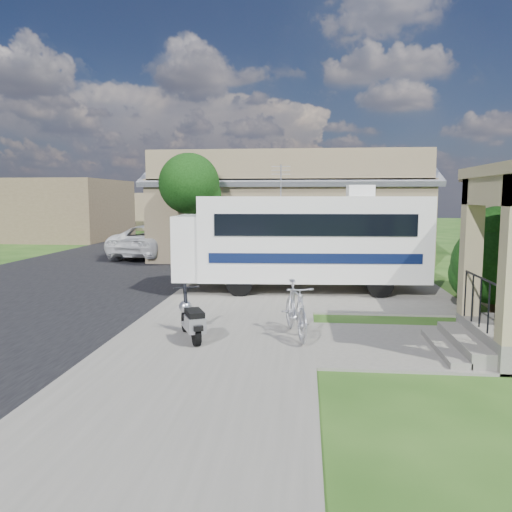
# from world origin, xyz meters

# --- Properties ---
(ground) EXTENTS (120.00, 120.00, 0.00)m
(ground) POSITION_xyz_m (0.00, 0.00, 0.00)
(ground) COLOR #1D4011
(street_slab) EXTENTS (9.00, 80.00, 0.02)m
(street_slab) POSITION_xyz_m (-7.50, 10.00, 0.01)
(street_slab) COLOR black
(street_slab) RESTS_ON ground
(sidewalk_slab) EXTENTS (4.00, 80.00, 0.06)m
(sidewalk_slab) POSITION_xyz_m (-1.00, 10.00, 0.03)
(sidewalk_slab) COLOR #65615B
(sidewalk_slab) RESTS_ON ground
(driveway_slab) EXTENTS (7.00, 6.00, 0.05)m
(driveway_slab) POSITION_xyz_m (1.50, 4.50, 0.03)
(driveway_slab) COLOR #65615B
(driveway_slab) RESTS_ON ground
(walk_slab) EXTENTS (4.00, 3.00, 0.05)m
(walk_slab) POSITION_xyz_m (3.00, -1.00, 0.03)
(walk_slab) COLOR #65615B
(walk_slab) RESTS_ON ground
(warehouse) EXTENTS (12.50, 8.40, 5.04)m
(warehouse) POSITION_xyz_m (0.00, 13.97, 1.99)
(warehouse) COLOR #816B50
(warehouse) RESTS_ON ground
(distant_bldg_far) EXTENTS (10.00, 8.00, 4.00)m
(distant_bldg_far) POSITION_xyz_m (-17.00, 22.00, 2.00)
(distant_bldg_far) COLOR brown
(distant_bldg_far) RESTS_ON ground
(distant_bldg_near) EXTENTS (8.00, 7.00, 3.20)m
(distant_bldg_near) POSITION_xyz_m (-15.00, 34.00, 1.60)
(distant_bldg_near) COLOR #816B50
(distant_bldg_near) RESTS_ON ground
(street_tree_a) EXTENTS (2.44, 2.40, 4.58)m
(street_tree_a) POSITION_xyz_m (-3.70, 9.05, 3.25)
(street_tree_a) COLOR #311D16
(street_tree_a) RESTS_ON ground
(street_tree_b) EXTENTS (2.44, 2.40, 4.73)m
(street_tree_b) POSITION_xyz_m (-3.70, 19.05, 3.39)
(street_tree_b) COLOR #311D16
(street_tree_b) RESTS_ON ground
(street_tree_c) EXTENTS (2.44, 2.40, 4.42)m
(street_tree_c) POSITION_xyz_m (-3.70, 28.05, 3.10)
(street_tree_c) COLOR #311D16
(street_tree_c) RESTS_ON ground
(motorhome) EXTENTS (7.45, 2.75, 3.76)m
(motorhome) POSITION_xyz_m (0.71, 4.47, 1.61)
(motorhome) COLOR silver
(motorhome) RESTS_ON ground
(shrub) EXTENTS (2.15, 2.05, 2.64)m
(shrub) POSITION_xyz_m (5.35, 1.88, 1.35)
(shrub) COLOR #311D16
(shrub) RESTS_ON ground
(scooter) EXTENTS (0.84, 1.42, 0.99)m
(scooter) POSITION_xyz_m (-1.40, -1.14, 0.45)
(scooter) COLOR black
(scooter) RESTS_ON ground
(bicycle) EXTENTS (0.94, 1.91, 1.11)m
(bicycle) POSITION_xyz_m (0.62, -0.67, 0.55)
(bicycle) COLOR #AEADB5
(bicycle) RESTS_ON ground
(pickup_truck) EXTENTS (3.66, 6.02, 1.56)m
(pickup_truck) POSITION_xyz_m (-6.20, 12.60, 0.78)
(pickup_truck) COLOR white
(pickup_truck) RESTS_ON ground
(van) EXTENTS (3.20, 6.52, 1.82)m
(van) POSITION_xyz_m (-6.61, 19.64, 0.91)
(van) COLOR white
(van) RESTS_ON ground
(garden_hose) EXTENTS (0.40, 0.40, 0.18)m
(garden_hose) POSITION_xyz_m (3.77, -0.07, 0.09)
(garden_hose) COLOR #145B12
(garden_hose) RESTS_ON ground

